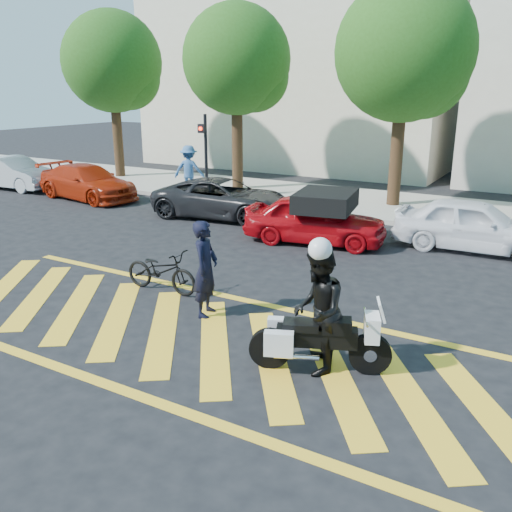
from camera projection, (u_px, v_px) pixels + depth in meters
The scene contains 18 objects.
ground at pixel (190, 336), 9.40m from camera, with size 90.00×90.00×0.00m, color black.
sidewalk at pixel (392, 206), 19.29m from camera, with size 60.00×5.00×0.15m, color #9E998E.
crosswalk at pixel (189, 336), 9.42m from camera, with size 12.33×4.00×0.01m.
building_left at pixel (302, 70), 29.08m from camera, with size 16.00×8.00×10.00m, color beige.
tree_far_left at pixel (116, 66), 24.01m from camera, with size 4.40×4.40×7.41m.
tree_left at pixel (240, 64), 20.92m from camera, with size 4.20×4.20×7.26m.
tree_center at pixel (408, 56), 17.78m from camera, with size 4.60×4.60×7.56m.
signal_pole at pixel (205, 150), 19.98m from camera, with size 0.28×0.43×3.20m.
officer_bike at pixel (206, 269), 10.04m from camera, with size 0.67×0.44×1.83m, color black.
bicycle at pixel (161, 271), 11.35m from camera, with size 0.61×1.74×0.92m, color black.
police_motorcycle at pixel (318, 339), 8.13m from camera, with size 2.03×1.15×0.95m.
officer_moto at pixel (318, 311), 8.02m from camera, with size 0.94×0.73×1.93m, color black.
red_convertible at pixel (315, 219), 14.87m from camera, with size 1.56×3.88×1.32m, color #AE080F.
parked_far_left at pixel (14, 173), 22.81m from camera, with size 1.42×4.07×1.34m, color #9C9FA3.
parked_left at pixel (87, 182), 20.75m from camera, with size 1.82×4.49×1.30m, color #A22109.
parked_mid_left at pixel (223, 198), 17.78m from camera, with size 2.12×4.61×1.28m, color black.
parked_mid_right at pixel (473, 225), 14.17m from camera, with size 1.62×4.04×1.38m, color white.
pedestrian_left at pixel (189, 170), 20.96m from camera, with size 1.20×0.69×1.86m, color #3A68A1.
Camera 1 is at (5.27, -6.83, 4.14)m, focal length 38.00 mm.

